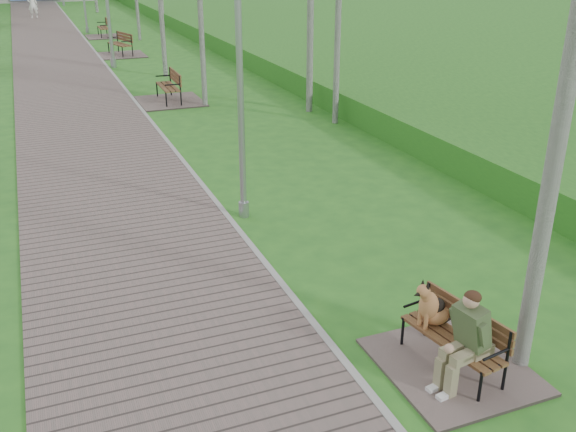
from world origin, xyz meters
name	(u,v)px	position (x,y,z in m)	size (l,w,h in m)	color
ground	(208,193)	(0.00, 0.00, 0.00)	(120.00, 120.00, 0.00)	#2B6B24
walkway	(52,47)	(-1.75, 21.50, 0.02)	(3.50, 67.00, 0.04)	#6A5C56
kerb	(90,45)	(0.00, 21.50, 0.03)	(0.10, 67.00, 0.05)	#999993
embankment	(327,37)	(12.00, 20.00, 0.00)	(14.00, 70.00, 1.60)	#43952B
bench_main	(451,343)	(1.05, -6.61, 0.39)	(1.60, 1.78, 1.40)	#6A5C56
bench_second	(169,95)	(1.00, 8.16, 0.22)	(1.92, 2.14, 1.18)	#6A5C56
bench_third	(121,50)	(0.95, 17.88, 0.22)	(1.96, 2.17, 1.20)	#6A5C56
bench_far	(104,33)	(1.06, 24.38, 0.22)	(1.90, 2.11, 1.17)	#6A5C56
lamp_post_near	(240,92)	(0.30, -1.38, 2.26)	(0.19, 0.19, 4.84)	#97999E
pedestrian_near	(33,5)	(-2.05, 35.54, 0.87)	(0.63, 0.41, 1.73)	white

